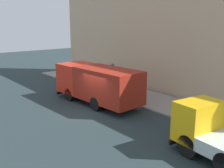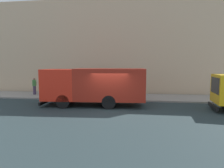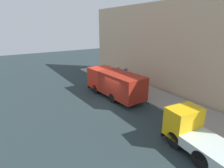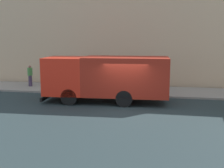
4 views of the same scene
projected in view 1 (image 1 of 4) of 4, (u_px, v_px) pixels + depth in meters
ground at (95, 111)px, 18.58m from camera, size 80.00×80.00×0.00m
sidewalk at (145, 98)px, 21.56m from camera, size 3.79×30.00×0.13m
building_facade at (167, 34)px, 21.90m from camera, size 0.50×30.00×10.02m
large_utility_truck at (97, 83)px, 19.97m from camera, size 2.94×7.71×2.80m
small_flatbed_truck at (215, 134)px, 12.04m from camera, size 2.70×4.84×2.43m
pedestrian_walking at (100, 76)px, 25.03m from camera, size 0.45×0.45×1.73m
pedestrian_standing at (100, 73)px, 26.69m from camera, size 0.49×0.49×1.69m
pedestrian_third at (86, 72)px, 27.66m from camera, size 0.39×0.39×1.67m
street_sign_post at (112, 77)px, 21.91m from camera, size 0.44×0.08×2.59m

